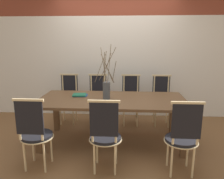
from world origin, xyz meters
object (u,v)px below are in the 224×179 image
at_px(chair_near_center, 183,136).
at_px(vase_centerpiece, 106,89).
at_px(dining_table, 112,104).
at_px(book_stack, 80,95).
at_px(chair_far_center, 131,98).

bearing_deg(chair_near_center, vase_centerpiece, 140.36).
bearing_deg(dining_table, chair_near_center, -42.60).
bearing_deg(vase_centerpiece, dining_table, 7.29).
bearing_deg(book_stack, chair_far_center, 38.55).
distance_m(dining_table, chair_near_center, 1.24).
xyz_separation_m(vase_centerpiece, book_stack, (-0.46, 0.16, -0.15)).
distance_m(chair_near_center, book_stack, 1.77).
distance_m(chair_far_center, book_stack, 1.13).
relative_size(dining_table, vase_centerpiece, 2.74).
xyz_separation_m(dining_table, book_stack, (-0.55, 0.15, 0.10)).
relative_size(dining_table, book_stack, 9.47).
xyz_separation_m(chair_near_center, book_stack, (-1.45, 0.98, 0.23)).
height_order(chair_far_center, vase_centerpiece, vase_centerpiece).
bearing_deg(chair_near_center, chair_far_center, 109.55).
distance_m(dining_table, chair_far_center, 0.90).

